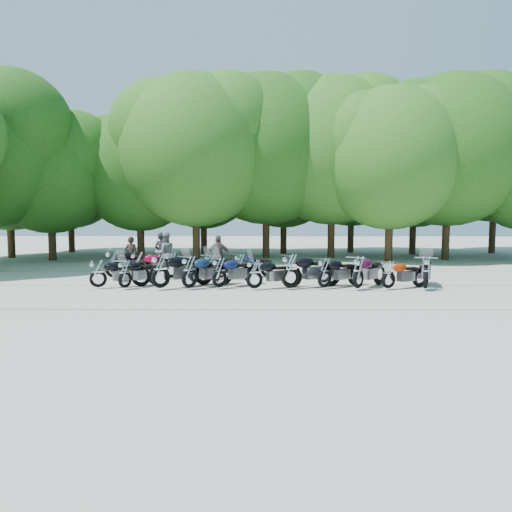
{
  "coord_description": "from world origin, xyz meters",
  "views": [
    {
      "loc": [
        0.14,
        -15.37,
        2.54
      ],
      "look_at": [
        0.0,
        1.5,
        1.1
      ],
      "focal_mm": 32.0,
      "sensor_mm": 36.0,
      "label": 1
    }
  ],
  "objects_px": {
    "motorcycle_14": "(210,265)",
    "rider_2": "(219,256)",
    "motorcycle_2": "(161,270)",
    "rider_0": "(131,255)",
    "motorcycle_11": "(114,262)",
    "motorcycle_13": "(171,264)",
    "motorcycle_3": "(190,270)",
    "motorcycle_8": "(358,271)",
    "motorcycle_15": "(240,265)",
    "motorcycle_6": "(290,269)",
    "motorcycle_7": "(325,271)",
    "motorcycle_5": "(255,273)",
    "motorcycle_0": "(98,272)",
    "rider_1": "(165,253)",
    "motorcycle_10": "(426,271)",
    "motorcycle_4": "(219,271)",
    "motorcycle_1": "(125,273)",
    "motorcycle_12": "(138,264)",
    "rider_3": "(162,253)",
    "motorcycle_9": "(389,273)"
  },
  "relations": [
    {
      "from": "motorcycle_14",
      "to": "rider_2",
      "type": "bearing_deg",
      "value": -69.63
    },
    {
      "from": "rider_1",
      "to": "motorcycle_10",
      "type": "bearing_deg",
      "value": 131.45
    },
    {
      "from": "motorcycle_4",
      "to": "motorcycle_15",
      "type": "distance_m",
      "value": 2.6
    },
    {
      "from": "motorcycle_11",
      "to": "motorcycle_13",
      "type": "xyz_separation_m",
      "value": [
        2.37,
        -0.02,
        -0.06
      ]
    },
    {
      "from": "motorcycle_6",
      "to": "motorcycle_12",
      "type": "relative_size",
      "value": 1.11
    },
    {
      "from": "motorcycle_15",
      "to": "rider_2",
      "type": "relative_size",
      "value": 1.19
    },
    {
      "from": "motorcycle_8",
      "to": "motorcycle_15",
      "type": "distance_m",
      "value": 5.06
    },
    {
      "from": "motorcycle_1",
      "to": "motorcycle_9",
      "type": "distance_m",
      "value": 9.23
    },
    {
      "from": "motorcycle_2",
      "to": "motorcycle_14",
      "type": "distance_m",
      "value": 3.16
    },
    {
      "from": "motorcycle_4",
      "to": "rider_2",
      "type": "relative_size",
      "value": 1.27
    },
    {
      "from": "motorcycle_7",
      "to": "motorcycle_5",
      "type": "bearing_deg",
      "value": 58.3
    },
    {
      "from": "motorcycle_1",
      "to": "motorcycle_12",
      "type": "distance_m",
      "value": 2.64
    },
    {
      "from": "motorcycle_12",
      "to": "motorcycle_14",
      "type": "height_order",
      "value": "motorcycle_12"
    },
    {
      "from": "rider_0",
      "to": "rider_2",
      "type": "distance_m",
      "value": 3.99
    },
    {
      "from": "motorcycle_3",
      "to": "rider_2",
      "type": "relative_size",
      "value": 1.35
    },
    {
      "from": "motorcycle_12",
      "to": "rider_2",
      "type": "height_order",
      "value": "rider_2"
    },
    {
      "from": "motorcycle_1",
      "to": "motorcycle_15",
      "type": "relative_size",
      "value": 0.99
    },
    {
      "from": "motorcycle_7",
      "to": "motorcycle_13",
      "type": "bearing_deg",
      "value": 29.87
    },
    {
      "from": "motorcycle_0",
      "to": "motorcycle_11",
      "type": "distance_m",
      "value": 2.53
    },
    {
      "from": "motorcycle_8",
      "to": "motorcycle_13",
      "type": "relative_size",
      "value": 1.07
    },
    {
      "from": "motorcycle_6",
      "to": "rider_1",
      "type": "height_order",
      "value": "rider_1"
    },
    {
      "from": "motorcycle_4",
      "to": "motorcycle_10",
      "type": "bearing_deg",
      "value": -137.7
    },
    {
      "from": "motorcycle_3",
      "to": "motorcycle_8",
      "type": "distance_m",
      "value": 5.88
    },
    {
      "from": "motorcycle_10",
      "to": "motorcycle_9",
      "type": "bearing_deg",
      "value": 15.73
    },
    {
      "from": "motorcycle_13",
      "to": "rider_0",
      "type": "bearing_deg",
      "value": 5.99
    },
    {
      "from": "motorcycle_0",
      "to": "motorcycle_6",
      "type": "xyz_separation_m",
      "value": [
        6.81,
        -0.12,
        0.12
      ]
    },
    {
      "from": "motorcycle_10",
      "to": "motorcycle_6",
      "type": "bearing_deg",
      "value": 18.88
    },
    {
      "from": "motorcycle_14",
      "to": "rider_1",
      "type": "relative_size",
      "value": 1.08
    },
    {
      "from": "motorcycle_0",
      "to": "motorcycle_2",
      "type": "distance_m",
      "value": 2.29
    },
    {
      "from": "motorcycle_6",
      "to": "motorcycle_11",
      "type": "bearing_deg",
      "value": 40.48
    },
    {
      "from": "motorcycle_2",
      "to": "rider_3",
      "type": "bearing_deg",
      "value": -30.57
    },
    {
      "from": "rider_3",
      "to": "motorcycle_1",
      "type": "bearing_deg",
      "value": 103.13
    },
    {
      "from": "motorcycle_3",
      "to": "motorcycle_9",
      "type": "xyz_separation_m",
      "value": [
        6.96,
        -0.01,
        -0.1
      ]
    },
    {
      "from": "motorcycle_6",
      "to": "motorcycle_7",
      "type": "xyz_separation_m",
      "value": [
        1.21,
        0.1,
        -0.08
      ]
    },
    {
      "from": "motorcycle_5",
      "to": "motorcycle_13",
      "type": "bearing_deg",
      "value": 25.79
    },
    {
      "from": "motorcycle_11",
      "to": "motorcycle_13",
      "type": "bearing_deg",
      "value": -128.71
    },
    {
      "from": "motorcycle_1",
      "to": "rider_3",
      "type": "relative_size",
      "value": 1.12
    },
    {
      "from": "rider_0",
      "to": "rider_2",
      "type": "relative_size",
      "value": 0.95
    },
    {
      "from": "motorcycle_0",
      "to": "motorcycle_8",
      "type": "height_order",
      "value": "motorcycle_8"
    },
    {
      "from": "motorcycle_8",
      "to": "motorcycle_4",
      "type": "bearing_deg",
      "value": 35.4
    },
    {
      "from": "rider_2",
      "to": "motorcycle_14",
      "type": "bearing_deg",
      "value": 73.23
    },
    {
      "from": "motorcycle_7",
      "to": "motorcycle_11",
      "type": "bearing_deg",
      "value": 35.92
    },
    {
      "from": "motorcycle_3",
      "to": "motorcycle_4",
      "type": "distance_m",
      "value": 1.05
    },
    {
      "from": "motorcycle_10",
      "to": "motorcycle_13",
      "type": "height_order",
      "value": "motorcycle_10"
    },
    {
      "from": "motorcycle_7",
      "to": "rider_1",
      "type": "relative_size",
      "value": 1.19
    },
    {
      "from": "motorcycle_2",
      "to": "motorcycle_7",
      "type": "relative_size",
      "value": 1.14
    },
    {
      "from": "motorcycle_7",
      "to": "rider_3",
      "type": "relative_size",
      "value": 1.19
    },
    {
      "from": "motorcycle_3",
      "to": "motorcycle_5",
      "type": "bearing_deg",
      "value": -140.42
    },
    {
      "from": "motorcycle_9",
      "to": "motorcycle_13",
      "type": "distance_m",
      "value": 8.53
    },
    {
      "from": "rider_3",
      "to": "motorcycle_0",
      "type": "bearing_deg",
      "value": 89.78
    }
  ]
}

